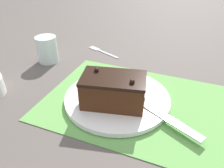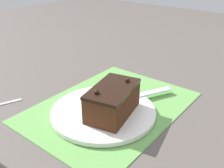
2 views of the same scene
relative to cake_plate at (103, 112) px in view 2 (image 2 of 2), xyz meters
The scene contains 5 objects.
ground_plane 0.04m from the cake_plate, 12.57° to the left, with size 3.00×3.00×0.00m, color #544C47.
placemat_woven 0.04m from the cake_plate, 12.57° to the left, with size 0.46×0.34×0.00m, color #609E4C.
cake_plate is the anchor object (origin of this frame).
chocolate_cake 0.05m from the cake_plate, 87.58° to the right, with size 0.17×0.12×0.08m.
serving_knife 0.07m from the cake_plate, ahead, with size 0.23×0.13×0.01m.
Camera 2 is at (-0.49, -0.39, 0.38)m, focal length 42.00 mm.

